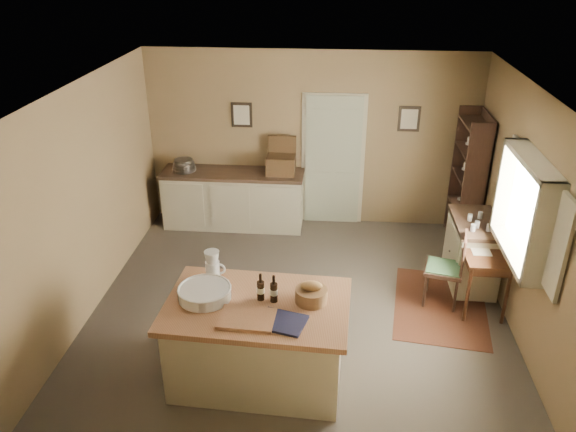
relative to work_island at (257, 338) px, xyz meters
The scene contains 16 objects.
ground 1.36m from the work_island, 74.94° to the left, with size 5.00×5.00×0.00m, color brown.
wall_back 3.84m from the work_island, 84.93° to the left, with size 5.00×0.10×2.70m, color olive.
wall_front 1.57m from the work_island, 75.39° to the right, with size 5.00×0.10×2.70m, color olive.
wall_left 2.64m from the work_island, 150.44° to the left, with size 0.10×5.00×2.70m, color olive.
wall_right 3.21m from the work_island, 23.49° to the left, with size 0.10×5.00×2.70m, color olive.
ceiling 2.56m from the work_island, 74.94° to the left, with size 5.00×5.00×0.00m, color silver.
door 3.81m from the work_island, 79.57° to the left, with size 0.97×0.06×2.11m, color #A7AC91.
framed_prints 3.95m from the work_island, 81.85° to the left, with size 2.82×0.02×0.38m.
window 3.13m from the work_island, 20.51° to the left, with size 0.25×1.99×1.12m.
work_island is the anchor object (origin of this frame).
sideboard 3.53m from the work_island, 103.75° to the left, with size 2.19×0.62×1.18m.
rug 2.57m from the work_island, 34.50° to the left, with size 1.10×1.60×0.01m, color #532819.
writing_desk 2.96m from the work_island, 31.17° to the left, with size 0.52×0.85×0.82m.
desk_chair 2.59m from the work_island, 36.30° to the left, with size 0.44×0.44×0.95m, color #311E16, non-canonical shape.
right_cabinet 3.25m from the work_island, 38.85° to the left, with size 0.56×1.00×0.99m.
shelving_unit 4.23m from the work_island, 50.29° to the left, with size 0.33×0.88×1.95m.
Camera 1 is at (0.37, -5.71, 4.06)m, focal length 35.00 mm.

